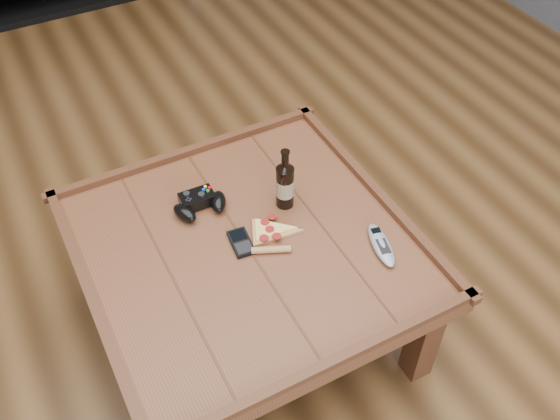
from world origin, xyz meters
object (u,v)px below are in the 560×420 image
game_controller (200,204)px  smartphone (241,242)px  beer_bottle (285,184)px  coffee_table (247,257)px  remote_control (381,245)px  pizza_slice (270,234)px

game_controller → smartphone: size_ratio=1.69×
beer_bottle → game_controller: beer_bottle is taller
coffee_table → beer_bottle: 0.26m
game_controller → remote_control: size_ratio=1.04×
coffee_table → game_controller: bearing=107.5°
coffee_table → beer_bottle: (0.19, 0.10, 0.15)m
remote_control → beer_bottle: bearing=133.4°
beer_bottle → remote_control: (0.17, -0.31, -0.08)m
beer_bottle → pizza_slice: 0.17m
game_controller → coffee_table: bearing=-70.8°
game_controller → remote_control: 0.60m
game_controller → remote_control: bearing=-42.3°
game_controller → pizza_slice: (0.15, -0.21, -0.02)m
beer_bottle → remote_control: 0.36m
remote_control → pizza_slice: bearing=157.8°
beer_bottle → remote_control: size_ratio=1.20×
beer_bottle → smartphone: bearing=-155.8°
coffee_table → pizza_slice: size_ratio=4.06×
beer_bottle → game_controller: 0.29m
remote_control → smartphone: bearing=164.2°
coffee_table → remote_control: (0.36, -0.21, 0.07)m
beer_bottle → remote_control: bearing=-60.6°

